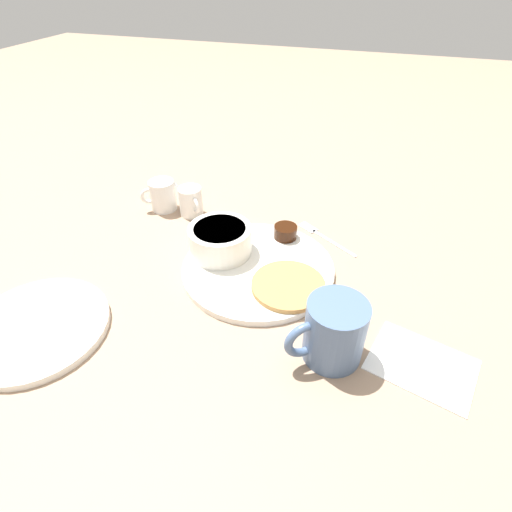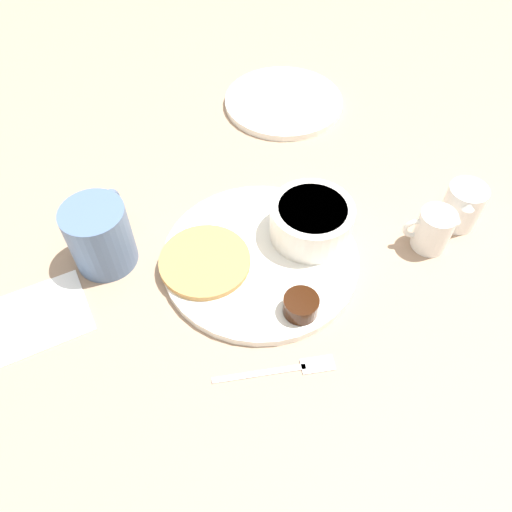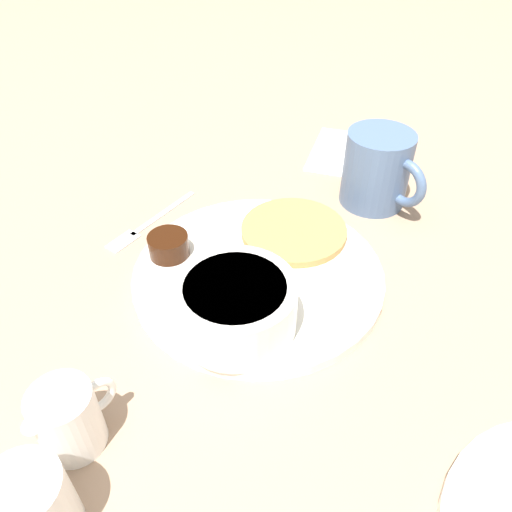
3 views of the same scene
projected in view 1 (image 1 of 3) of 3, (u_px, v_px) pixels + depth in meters
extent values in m
plane|color=#9E7F66|center=(258.00, 271.00, 0.73)|extent=(4.00, 4.00, 0.00)
cylinder|color=white|center=(258.00, 268.00, 0.72)|extent=(0.27, 0.27, 0.01)
cylinder|color=#B78447|center=(288.00, 286.00, 0.67)|extent=(0.13, 0.13, 0.01)
cylinder|color=white|center=(220.00, 240.00, 0.74)|extent=(0.12, 0.12, 0.05)
cylinder|color=white|center=(220.00, 230.00, 0.72)|extent=(0.10, 0.10, 0.01)
cylinder|color=black|center=(285.00, 232.00, 0.78)|extent=(0.05, 0.05, 0.03)
cylinder|color=white|center=(216.00, 239.00, 0.77)|extent=(0.04, 0.04, 0.02)
sphere|color=white|center=(215.00, 232.00, 0.76)|extent=(0.02, 0.02, 0.02)
cylinder|color=slate|center=(335.00, 331.00, 0.55)|extent=(0.08, 0.08, 0.10)
torus|color=slate|center=(305.00, 339.00, 0.53)|extent=(0.06, 0.05, 0.06)
cylinder|color=white|center=(191.00, 201.00, 0.86)|extent=(0.05, 0.05, 0.06)
torus|color=white|center=(195.00, 206.00, 0.84)|extent=(0.03, 0.03, 0.03)
cone|color=white|center=(186.00, 186.00, 0.86)|extent=(0.02, 0.02, 0.01)
cylinder|color=white|center=(163.00, 195.00, 0.88)|extent=(0.06, 0.06, 0.07)
torus|color=white|center=(149.00, 196.00, 0.87)|extent=(0.04, 0.03, 0.04)
cone|color=white|center=(173.00, 182.00, 0.87)|extent=(0.02, 0.02, 0.01)
cube|color=silver|center=(334.00, 243.00, 0.79)|extent=(0.10, 0.07, 0.00)
cube|color=silver|center=(308.00, 227.00, 0.83)|extent=(0.04, 0.04, 0.00)
cube|color=white|center=(422.00, 364.00, 0.56)|extent=(0.16, 0.14, 0.00)
cylinder|color=white|center=(36.00, 328.00, 0.61)|extent=(0.22, 0.22, 0.01)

